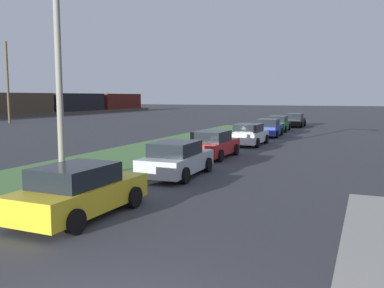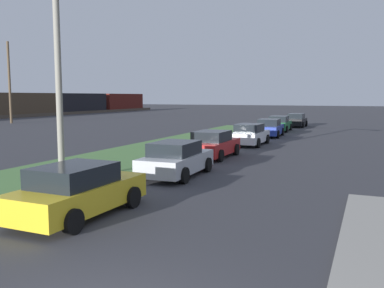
{
  "view_description": "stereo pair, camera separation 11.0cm",
  "coord_description": "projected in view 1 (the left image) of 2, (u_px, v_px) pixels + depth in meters",
  "views": [
    {
      "loc": [
        -4.42,
        -3.35,
        3.34
      ],
      "look_at": [
        14.13,
        4.49,
        1.03
      ],
      "focal_mm": 39.01,
      "sensor_mm": 36.0,
      "label": 1
    },
    {
      "loc": [
        -4.38,
        -3.45,
        3.34
      ],
      "look_at": [
        14.13,
        4.49,
        1.03
      ],
      "focal_mm": 39.01,
      "sensor_mm": 36.0,
      "label": 2
    }
  ],
  "objects": [
    {
      "name": "grass_median",
      "position": [
        73.0,
        172.0,
        18.1
      ],
      "size": [
        60.0,
        6.0,
        0.12
      ],
      "primitive_type": "cube",
      "color": "#517F42",
      "rests_on": "ground"
    },
    {
      "name": "parked_car_silver",
      "position": [
        177.0,
        159.0,
        17.45
      ],
      "size": [
        4.35,
        2.12,
        1.47
      ],
      "rotation": [
        0.0,
        0.0,
        0.03
      ],
      "color": "#B2B5BA",
      "rests_on": "ground"
    },
    {
      "name": "streetlight",
      "position": [
        65.0,
        67.0,
        15.11
      ],
      "size": [
        0.82,
        2.85,
        7.5
      ],
      "color": "gray",
      "rests_on": "ground"
    },
    {
      "name": "parked_car_red",
      "position": [
        213.0,
        145.0,
        22.8
      ],
      "size": [
        4.31,
        2.03,
        1.47
      ],
      "rotation": [
        0.0,
        0.0,
        -0.0
      ],
      "color": "red",
      "rests_on": "ground"
    },
    {
      "name": "parked_car_green",
      "position": [
        278.0,
        124.0,
        40.07
      ],
      "size": [
        4.36,
        2.13,
        1.47
      ],
      "rotation": [
        0.0,
        0.0,
        0.03
      ],
      "color": "#1E6B38",
      "rests_on": "ground"
    },
    {
      "name": "parked_car_white",
      "position": [
        249.0,
        135.0,
        28.64
      ],
      "size": [
        4.31,
        2.04,
        1.47
      ],
      "rotation": [
        0.0,
        0.0,
        0.01
      ],
      "color": "silver",
      "rests_on": "ground"
    },
    {
      "name": "parked_car_blue",
      "position": [
        268.0,
        128.0,
        34.71
      ],
      "size": [
        4.39,
        2.2,
        1.47
      ],
      "rotation": [
        0.0,
        0.0,
        0.06
      ],
      "color": "#23389E",
      "rests_on": "ground"
    },
    {
      "name": "parked_car_black",
      "position": [
        295.0,
        120.0,
        45.72
      ],
      "size": [
        4.31,
        2.05,
        1.47
      ],
      "rotation": [
        0.0,
        0.0,
        0.01
      ],
      "color": "black",
      "rests_on": "ground"
    },
    {
      "name": "parked_car_yellow",
      "position": [
        79.0,
        191.0,
        11.59
      ],
      "size": [
        4.33,
        2.07,
        1.47
      ],
      "rotation": [
        0.0,
        0.0,
        -0.02
      ],
      "color": "gold",
      "rests_on": "ground"
    },
    {
      "name": "distant_utility_pole",
      "position": [
        8.0,
        83.0,
        51.2
      ],
      "size": [
        0.3,
        0.3,
        10.0
      ],
      "primitive_type": "cylinder",
      "color": "brown",
      "rests_on": "ground"
    }
  ]
}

